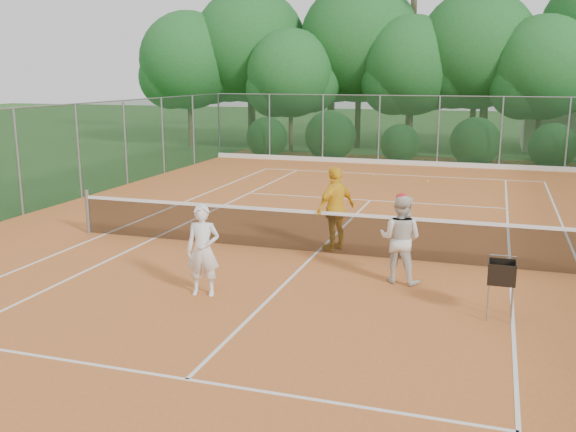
% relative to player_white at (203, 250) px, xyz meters
% --- Properties ---
extents(ground, '(120.00, 120.00, 0.00)m').
position_rel_player_white_xyz_m(ground, '(1.21, 3.30, -0.85)').
color(ground, '#244C1B').
rests_on(ground, ground).
extents(clay_court, '(18.00, 36.00, 0.02)m').
position_rel_player_white_xyz_m(clay_court, '(1.21, 3.30, -0.84)').
color(clay_court, '#BF672C').
rests_on(clay_court, ground).
extents(tennis_net, '(11.97, 0.10, 1.10)m').
position_rel_player_white_xyz_m(tennis_net, '(1.21, 3.30, -0.32)').
color(tennis_net, gray).
rests_on(tennis_net, clay_court).
extents(player_white, '(0.67, 0.51, 1.66)m').
position_rel_player_white_xyz_m(player_white, '(0.00, 0.00, 0.00)').
color(player_white, white).
rests_on(player_white, clay_court).
extents(player_center_grp, '(0.92, 0.78, 1.74)m').
position_rel_player_white_xyz_m(player_center_grp, '(3.26, 1.82, 0.03)').
color(player_center_grp, silver).
rests_on(player_center_grp, clay_court).
extents(player_yellow, '(0.96, 1.20, 1.91)m').
position_rel_player_white_xyz_m(player_yellow, '(1.54, 3.68, 0.13)').
color(player_yellow, yellow).
rests_on(player_yellow, clay_court).
extents(ball_hopper, '(0.42, 0.42, 0.96)m').
position_rel_player_white_xyz_m(ball_hopper, '(5.10, 0.44, -0.07)').
color(ball_hopper, gray).
rests_on(ball_hopper, clay_court).
extents(stray_ball_a, '(0.07, 0.07, 0.07)m').
position_rel_player_white_xyz_m(stray_ball_a, '(-1.50, 14.99, -0.80)').
color(stray_ball_a, '#BACF30').
rests_on(stray_ball_a, clay_court).
extents(stray_ball_b, '(0.07, 0.07, 0.07)m').
position_rel_player_white_xyz_m(stray_ball_b, '(0.37, 14.69, -0.80)').
color(stray_ball_b, gold).
rests_on(stray_ball_b, clay_court).
extents(stray_ball_c, '(0.07, 0.07, 0.07)m').
position_rel_player_white_xyz_m(stray_ball_c, '(2.57, 13.87, -0.80)').
color(stray_ball_c, yellow).
rests_on(stray_ball_c, clay_court).
extents(court_markings, '(11.03, 23.83, 0.01)m').
position_rel_player_white_xyz_m(court_markings, '(1.21, 3.30, -0.83)').
color(court_markings, white).
rests_on(court_markings, clay_court).
extents(fence_back, '(18.07, 0.07, 3.00)m').
position_rel_player_white_xyz_m(fence_back, '(1.21, 18.30, 0.67)').
color(fence_back, '#19381E').
rests_on(fence_back, clay_court).
extents(tropical_treeline, '(32.10, 8.49, 15.03)m').
position_rel_player_white_xyz_m(tropical_treeline, '(2.64, 23.52, 4.26)').
color(tropical_treeline, brown).
rests_on(tropical_treeline, ground).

